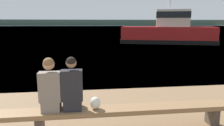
# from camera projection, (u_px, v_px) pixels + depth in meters

# --- Properties ---
(water_surface) EXTENTS (240.00, 240.00, 0.00)m
(water_surface) POSITION_uv_depth(u_px,v_px,m) (83.00, 27.00, 124.06)
(water_surface) COLOR #5684A3
(water_surface) RESTS_ON ground
(far_shoreline) EXTENTS (600.00, 12.00, 4.83)m
(far_shoreline) POSITION_uv_depth(u_px,v_px,m) (83.00, 23.00, 189.46)
(far_shoreline) COLOR #384233
(far_shoreline) RESTS_ON ground
(bench_main) EXTENTS (7.71, 0.42, 0.49)m
(bench_main) POSITION_uv_depth(u_px,v_px,m) (39.00, 116.00, 4.16)
(bench_main) COLOR brown
(bench_main) RESTS_ON ground
(person_left) EXTENTS (0.40, 0.38, 1.04)m
(person_left) POSITION_uv_depth(u_px,v_px,m) (50.00, 88.00, 4.09)
(person_left) COLOR #70665B
(person_left) RESTS_ON bench_main
(person_right) EXTENTS (0.40, 0.38, 1.05)m
(person_right) POSITION_uv_depth(u_px,v_px,m) (72.00, 87.00, 4.15)
(person_right) COLOR black
(person_right) RESTS_ON bench_main
(shopping_bag) EXTENTS (0.20, 0.19, 0.24)m
(shopping_bag) POSITION_uv_depth(u_px,v_px,m) (95.00, 103.00, 4.26)
(shopping_bag) COLOR beige
(shopping_bag) RESTS_ON bench_main
(tugboat_red) EXTENTS (10.28, 6.17, 6.14)m
(tugboat_red) POSITION_uv_depth(u_px,v_px,m) (168.00, 33.00, 23.29)
(tugboat_red) COLOR #A81919
(tugboat_red) RESTS_ON water_surface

